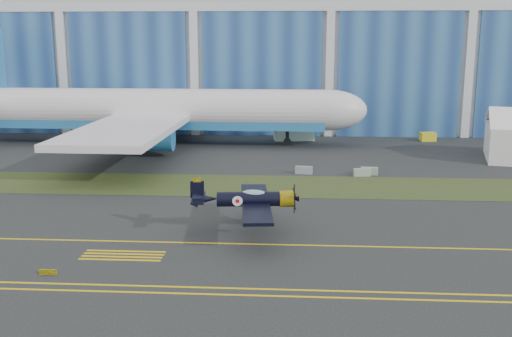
# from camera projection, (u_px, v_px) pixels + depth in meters

# --- Properties ---
(ground) EXTENTS (260.00, 260.00, 0.00)m
(ground) POSITION_uv_depth(u_px,v_px,m) (359.00, 227.00, 50.62)
(ground) COLOR #2B2D2E
(ground) RESTS_ON ground
(grass_median) EXTENTS (260.00, 10.00, 0.02)m
(grass_median) POSITION_uv_depth(u_px,v_px,m) (345.00, 187.00, 64.27)
(grass_median) COLOR #475128
(grass_median) RESTS_ON ground
(hangar) EXTENTS (220.00, 45.70, 30.00)m
(hangar) POSITION_uv_depth(u_px,v_px,m) (324.00, 43.00, 117.51)
(hangar) COLOR silver
(hangar) RESTS_ON ground
(taxiway_centreline) EXTENTS (200.00, 0.20, 0.02)m
(taxiway_centreline) POSITION_uv_depth(u_px,v_px,m) (366.00, 247.00, 45.74)
(taxiway_centreline) COLOR yellow
(taxiway_centreline) RESTS_ON ground
(edge_line_near) EXTENTS (80.00, 0.20, 0.02)m
(edge_line_near) POSITION_uv_depth(u_px,v_px,m) (383.00, 299.00, 36.47)
(edge_line_near) COLOR yellow
(edge_line_near) RESTS_ON ground
(edge_line_far) EXTENTS (80.00, 0.20, 0.02)m
(edge_line_far) POSITION_uv_depth(u_px,v_px,m) (381.00, 292.00, 37.44)
(edge_line_far) COLOR yellow
(edge_line_far) RESTS_ON ground
(hold_short_ladder) EXTENTS (6.00, 2.40, 0.02)m
(hold_short_ladder) POSITION_uv_depth(u_px,v_px,m) (123.00, 255.00, 43.85)
(hold_short_ladder) COLOR yellow
(hold_short_ladder) RESTS_ON ground
(guard_board_left) EXTENTS (1.20, 0.15, 0.35)m
(guard_board_left) POSITION_uv_depth(u_px,v_px,m) (48.00, 272.00, 40.26)
(guard_board_left) COLOR yellow
(guard_board_left) RESTS_ON ground
(warbird) EXTENTS (10.90, 12.72, 3.51)m
(warbird) POSITION_uv_depth(u_px,v_px,m) (249.00, 199.00, 48.36)
(warbird) COLOR black
(warbird) RESTS_ON ground
(jetliner) EXTENTS (69.14, 58.94, 23.81)m
(jetliner) POSITION_uv_depth(u_px,v_px,m) (161.00, 65.00, 88.54)
(jetliner) COLOR white
(jetliner) RESTS_ON ground
(shipping_container) EXTENTS (6.51, 3.36, 2.70)m
(shipping_container) POSITION_uv_depth(u_px,v_px,m) (294.00, 132.00, 94.37)
(shipping_container) COLOR #CCF6DE
(shipping_container) RESTS_ON ground
(tug) EXTENTS (2.50, 1.74, 1.36)m
(tug) POSITION_uv_depth(u_px,v_px,m) (428.00, 137.00, 93.54)
(tug) COLOR yellow
(tug) RESTS_ON ground
(barrier_a) EXTENTS (2.07, 0.89, 0.90)m
(barrier_a) POSITION_uv_depth(u_px,v_px,m) (304.00, 170.00, 70.56)
(barrier_a) COLOR gray
(barrier_a) RESTS_ON ground
(barrier_b) EXTENTS (2.07, 0.92, 0.90)m
(barrier_b) POSITION_uv_depth(u_px,v_px,m) (362.00, 172.00, 69.37)
(barrier_b) COLOR #8C9E90
(barrier_b) RESTS_ON ground
(barrier_c) EXTENTS (2.05, 0.81, 0.90)m
(barrier_c) POSITION_uv_depth(u_px,v_px,m) (369.00, 171.00, 70.08)
(barrier_c) COLOR gray
(barrier_c) RESTS_ON ground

